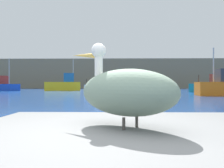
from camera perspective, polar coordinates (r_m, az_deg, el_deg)
name	(u,v)px	position (r m, az deg, el deg)	size (l,w,h in m)	color
hillside_backdrop	(115,74)	(66.53, 0.83, 2.38)	(140.00, 12.35, 7.90)	#7F755B
pier_dock	(126,160)	(2.41, 3.49, -18.39)	(3.23, 2.55, 0.65)	slate
pelican	(125,91)	(2.30, 3.25, -1.82)	(1.28, 1.23, 0.89)	gray
fishing_boat_blue	(0,85)	(44.28, -26.09, -0.29)	(7.59, 4.70, 5.48)	blue
fishing_boat_teal	(218,86)	(36.04, 24.82, -0.37)	(8.03, 4.71, 5.68)	teal
fishing_boat_white	(107,87)	(29.30, -1.13, -0.73)	(6.30, 3.94, 4.45)	white
fishing_boat_yellow	(64,85)	(40.69, -11.84, -0.14)	(6.22, 3.00, 5.45)	yellow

